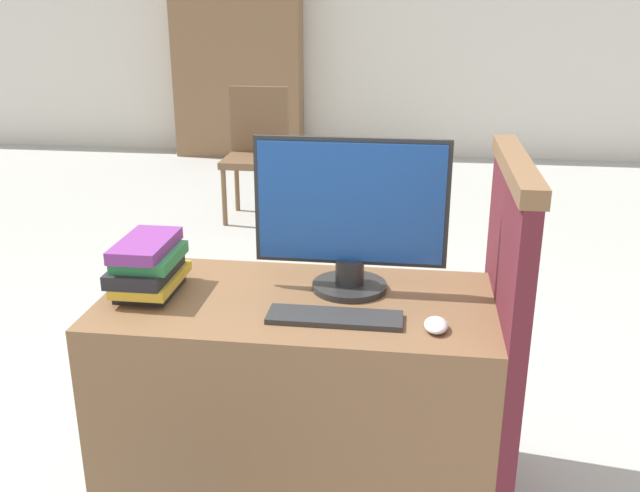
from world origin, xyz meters
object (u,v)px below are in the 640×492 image
(keyboard, at_px, (335,317))
(mouse, at_px, (436,325))
(monitor, at_px, (351,216))
(far_chair, at_px, (257,147))
(book_stack, at_px, (148,267))

(keyboard, xyz_separation_m, mouse, (0.28, -0.03, 0.01))
(monitor, distance_m, far_chair, 3.26)
(monitor, height_order, keyboard, monitor)
(monitor, height_order, book_stack, monitor)
(monitor, bearing_deg, far_chair, 107.70)
(mouse, distance_m, far_chair, 3.56)
(keyboard, height_order, mouse, mouse)
(keyboard, height_order, far_chair, far_chair)
(keyboard, bearing_deg, mouse, -5.46)
(book_stack, height_order, far_chair, far_chair)
(mouse, height_order, book_stack, book_stack)
(mouse, height_order, far_chair, far_chair)
(monitor, bearing_deg, keyboard, -95.02)
(keyboard, distance_m, mouse, 0.28)
(keyboard, relative_size, book_stack, 1.38)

